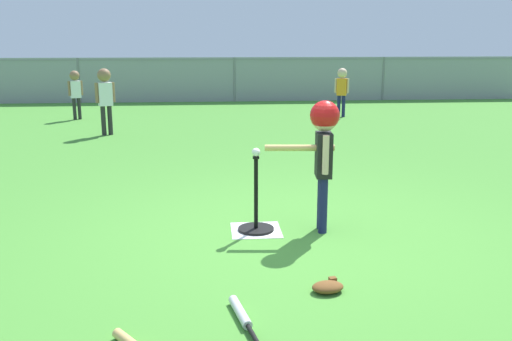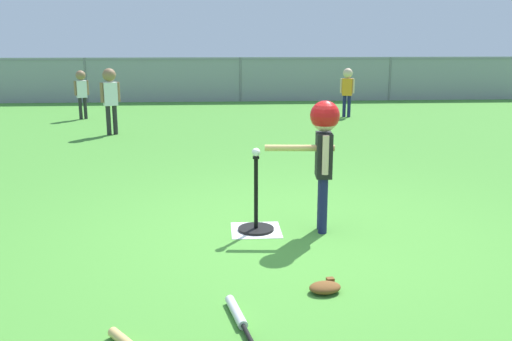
% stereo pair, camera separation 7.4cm
% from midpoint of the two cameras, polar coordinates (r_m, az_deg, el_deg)
% --- Properties ---
extents(ground_plane, '(60.00, 60.00, 0.00)m').
position_cam_midpoint_polar(ground_plane, '(4.89, 3.01, -6.74)').
color(ground_plane, '#478C33').
extents(home_plate, '(0.44, 0.44, 0.01)m').
position_cam_midpoint_polar(home_plate, '(5.04, -0.42, -6.05)').
color(home_plate, white).
rests_on(home_plate, ground_plane).
extents(batting_tee, '(0.32, 0.32, 0.68)m').
position_cam_midpoint_polar(batting_tee, '(5.01, -0.42, -4.93)').
color(batting_tee, black).
rests_on(batting_tee, ground_plane).
extents(baseball_on_tee, '(0.07, 0.07, 0.07)m').
position_cam_midpoint_polar(baseball_on_tee, '(4.85, -0.44, 1.87)').
color(baseball_on_tee, white).
rests_on(baseball_on_tee, batting_tee).
extents(batter_child, '(0.64, 0.33, 1.16)m').
position_cam_midpoint_polar(batter_child, '(4.86, 6.39, 3.16)').
color(batter_child, '#191E4C').
rests_on(batter_child, ground_plane).
extents(fielder_near_right, '(0.29, 0.20, 1.03)m').
position_cam_midpoint_polar(fielder_near_right, '(12.18, 8.52, 8.50)').
color(fielder_near_right, '#191E4C').
rests_on(fielder_near_right, ground_plane).
extents(fielder_deep_left, '(0.32, 0.23, 1.15)m').
position_cam_midpoint_polar(fielder_deep_left, '(10.12, -15.26, 7.64)').
color(fielder_deep_left, '#262626').
rests_on(fielder_deep_left, ground_plane).
extents(fielder_near_left, '(0.28, 0.20, 1.00)m').
position_cam_midpoint_polar(fielder_near_left, '(12.25, -18.00, 7.94)').
color(fielder_near_left, '#262626').
rests_on(fielder_near_left, ground_plane).
extents(spare_bat_silver, '(0.20, 0.72, 0.06)m').
position_cam_midpoint_polar(spare_bat_silver, '(3.52, -1.92, -14.68)').
color(spare_bat_silver, silver).
rests_on(spare_bat_silver, ground_plane).
extents(glove_outfield_drop, '(0.25, 0.21, 0.07)m').
position_cam_midpoint_polar(glove_outfield_drop, '(3.91, 6.76, -11.63)').
color(glove_outfield_drop, brown).
rests_on(glove_outfield_drop, ground_plane).
extents(outfield_fence, '(16.06, 0.06, 1.15)m').
position_cam_midpoint_polar(outfield_fence, '(14.97, -2.35, 9.35)').
color(outfield_fence, slate).
rests_on(outfield_fence, ground_plane).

